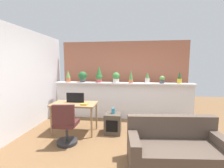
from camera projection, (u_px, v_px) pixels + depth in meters
The scene contains 20 objects.
ground_plane at pixel (116, 152), 3.08m from camera, with size 12.00×12.00×0.00m, color brown.
divider_wall at pixel (122, 101), 4.98m from camera, with size 4.29×0.16×1.11m, color silver.
plant_shelf at pixel (122, 83), 4.88m from camera, with size 4.29×0.32×0.04m, color silver.
brick_wall_behind at pixel (123, 78), 5.49m from camera, with size 4.29×0.10×2.50m, color #AD664C.
side_wall_left at pixel (15, 82), 3.62m from camera, with size 0.12×4.40×2.60m, color silver.
potted_plant_0 at pixel (68, 76), 5.08m from camera, with size 0.15×0.15×0.38m.
potted_plant_1 at pixel (83, 76), 5.05m from camera, with size 0.28×0.28×0.34m.
potted_plant_2 at pixel (99, 75), 4.95m from camera, with size 0.20×0.20×0.52m.
potted_plant_3 at pixel (116, 77), 4.89m from camera, with size 0.23×0.23×0.32m.
potted_plant_4 at pixel (131, 77), 4.78m from camera, with size 0.13×0.13×0.39m.
potted_plant_5 at pixel (147, 78), 4.78m from camera, with size 0.14×0.14×0.33m.
potted_plant_6 at pixel (162, 79), 4.67m from camera, with size 0.15×0.15×0.23m.
potted_plant_7 at pixel (180, 78), 4.65m from camera, with size 0.13×0.13×0.37m.
desk at pixel (74, 106), 3.91m from camera, with size 1.10×0.60×0.75m.
tv_monitor at pixel (75, 98), 3.97m from camera, with size 0.45×0.04×0.25m, color black.
office_chair at pixel (66, 127), 3.30m from camera, with size 0.47×0.47×0.91m.
side_cube_shelf at pixel (113, 123), 3.91m from camera, with size 0.40×0.41×0.50m.
vase_on_shelf at pixel (113, 111), 3.88m from camera, with size 0.09×0.09×0.14m, color teal.
book_on_desk at pixel (84, 104), 3.72m from camera, with size 0.16×0.12×0.04m, color gold.
couch at pixel (175, 150), 2.60m from camera, with size 1.62×0.90×0.80m.
Camera 1 is at (0.30, -2.89, 1.69)m, focal length 25.11 mm.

